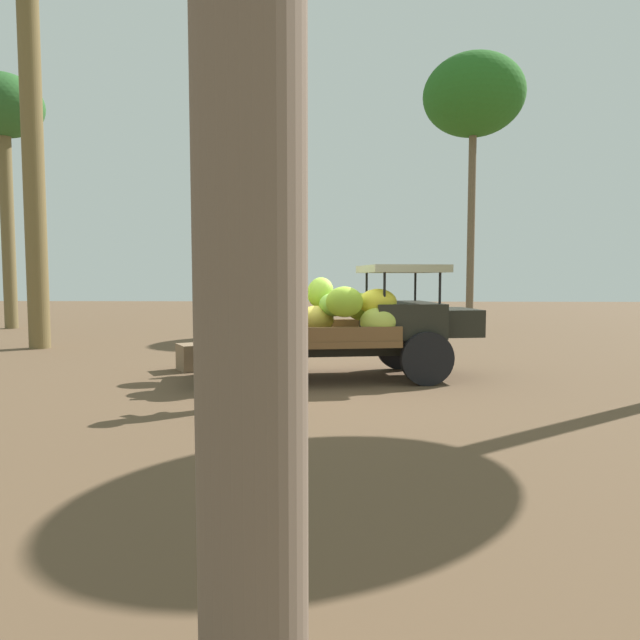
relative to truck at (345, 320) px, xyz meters
The scene contains 6 objects.
ground_plane 0.98m from the truck, 163.15° to the left, with size 60.00×60.00×0.00m, color brown.
truck is the anchor object (origin of this frame).
farmer 2.35m from the truck, 123.09° to the right, with size 0.56×0.53×1.66m.
wooden_crate 2.92m from the truck, 163.63° to the left, with size 0.57×0.48×0.47m, color #81654A.
forest_tree_1 15.10m from the truck, 140.35° to the left, with size 2.47×2.47×8.07m.
forest_tree_4 12.95m from the truck, 67.04° to the left, with size 3.32×3.32×8.98m.
Camera 1 is at (0.05, -9.35, 1.66)m, focal length 32.16 mm.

